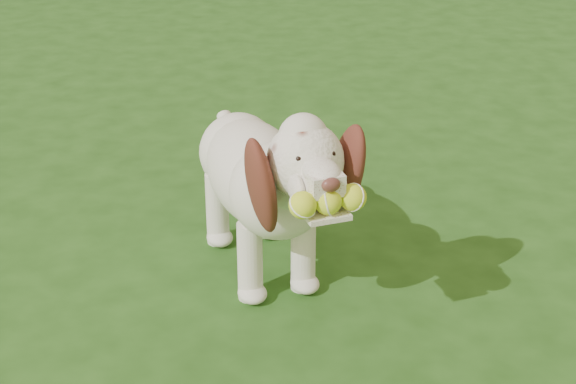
{
  "coord_description": "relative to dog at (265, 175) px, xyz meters",
  "views": [
    {
      "loc": [
        0.2,
        -2.96,
        1.95
      ],
      "look_at": [
        0.27,
        0.02,
        0.52
      ],
      "focal_mm": 55.0,
      "sensor_mm": 36.0,
      "label": 1
    }
  ],
  "objects": [
    {
      "name": "dog",
      "position": [
        0.0,
        0.0,
        0.0
      ],
      "size": [
        0.74,
        1.35,
        0.89
      ],
      "rotation": [
        0.0,
        0.0,
        0.31
      ],
      "color": "white",
      "rests_on": "ground"
    },
    {
      "name": "ground",
      "position": [
        -0.18,
        -0.28,
        -0.47
      ],
      "size": [
        80.0,
        80.0,
        0.0
      ],
      "primitive_type": "plane",
      "color": "#1F4614",
      "rests_on": "ground"
    }
  ]
}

